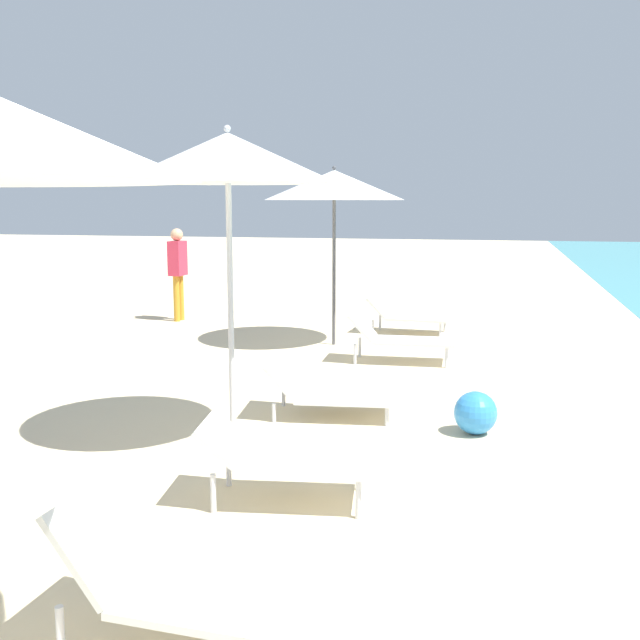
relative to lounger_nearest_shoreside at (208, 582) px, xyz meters
The scene contains 9 objects.
lounger_nearest_shoreside is the anchor object (origin of this frame).
umbrella_second 3.77m from the lounger_nearest_shoreside, 108.00° to the left, with size 1.85×1.85×2.75m.
lounger_second_shoreside 3.99m from the lounger_nearest_shoreside, 94.58° to the left, with size 1.36×0.83×0.56m.
lounger_second_inland 1.81m from the lounger_nearest_shoreside, 94.76° to the left, with size 1.30×0.76×0.59m.
umbrella_farthest 7.95m from the lounger_nearest_shoreside, 98.01° to the left, with size 2.04×2.04×2.62m.
lounger_farthest_shoreside 8.86m from the lounger_nearest_shoreside, 90.87° to the left, with size 1.33×0.72×0.59m.
lounger_farthest_inland 6.62m from the lounger_nearest_shoreside, 89.77° to the left, with size 1.42×0.65×0.66m.
person_walking_mid 10.14m from the lounger_nearest_shoreside, 114.89° to the left, with size 0.23×0.37×1.64m.
beach_ball 3.87m from the lounger_nearest_shoreside, 73.11° to the left, with size 0.40×0.40×0.40m, color #338CD8.
Camera 1 is at (1.94, -1.84, 2.12)m, focal length 41.80 mm.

